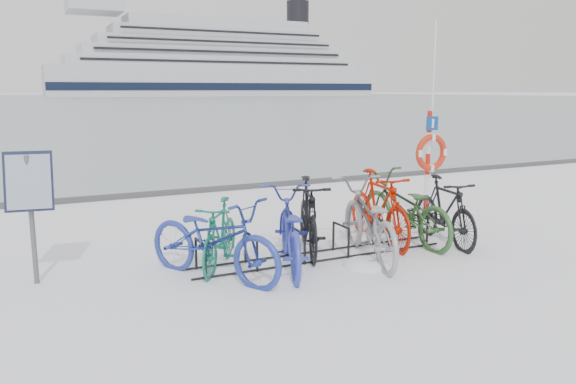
{
  "coord_description": "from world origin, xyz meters",
  "views": [
    {
      "loc": [
        -3.85,
        -6.97,
        2.42
      ],
      "look_at": [
        -0.23,
        0.6,
        0.89
      ],
      "focal_mm": 35.0,
      "sensor_mm": 36.0,
      "label": 1
    }
  ],
  "objects_px": {
    "info_board": "(29,189)",
    "cruise_ferry": "(217,67)",
    "bike_rack": "(320,245)",
    "lifebuoy_station": "(431,153)"
  },
  "relations": [
    {
      "from": "info_board",
      "to": "cruise_ferry",
      "type": "height_order",
      "value": "cruise_ferry"
    },
    {
      "from": "bike_rack",
      "to": "lifebuoy_station",
      "type": "xyz_separation_m",
      "value": [
        3.2,
        1.46,
        1.06
      ]
    },
    {
      "from": "bike_rack",
      "to": "lifebuoy_station",
      "type": "distance_m",
      "value": 3.68
    },
    {
      "from": "lifebuoy_station",
      "to": "cruise_ferry",
      "type": "xyz_separation_m",
      "value": [
        64.22,
        204.77,
        10.09
      ]
    },
    {
      "from": "info_board",
      "to": "lifebuoy_station",
      "type": "relative_size",
      "value": 0.46
    },
    {
      "from": "bike_rack",
      "to": "info_board",
      "type": "distance_m",
      "value": 3.96
    },
    {
      "from": "bike_rack",
      "to": "cruise_ferry",
      "type": "height_order",
      "value": "cruise_ferry"
    },
    {
      "from": "bike_rack",
      "to": "info_board",
      "type": "xyz_separation_m",
      "value": [
        -3.79,
        0.53,
        1.04
      ]
    },
    {
      "from": "bike_rack",
      "to": "lifebuoy_station",
      "type": "relative_size",
      "value": 1.08
    },
    {
      "from": "bike_rack",
      "to": "info_board",
      "type": "bearing_deg",
      "value": 172.04
    }
  ]
}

